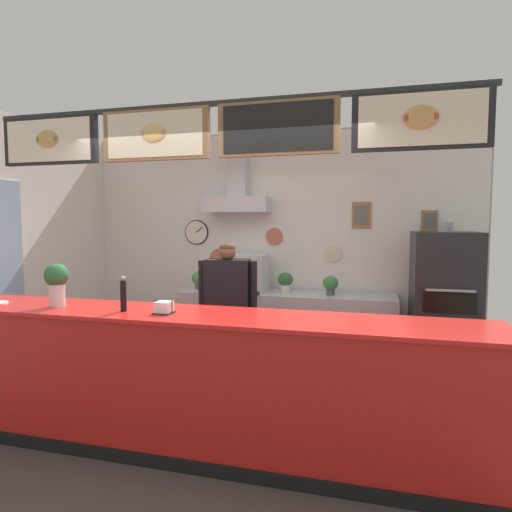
# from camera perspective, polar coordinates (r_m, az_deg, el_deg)

# --- Properties ---
(ground_plane) EXTENTS (6.22, 6.22, 0.00)m
(ground_plane) POSITION_cam_1_polar(r_m,az_deg,el_deg) (4.02, -5.05, -21.76)
(ground_plane) COLOR #3F3A38
(back_wall_assembly) EXTENTS (5.18, 2.42, 2.95)m
(back_wall_assembly) POSITION_cam_1_polar(r_m,az_deg,el_deg) (5.68, 2.00, 2.31)
(back_wall_assembly) COLOR #9E9E99
(back_wall_assembly) RESTS_ON ground_plane
(service_counter) EXTENTS (4.34, 0.66, 1.08)m
(service_counter) POSITION_cam_1_polar(r_m,az_deg,el_deg) (3.51, -7.14, -16.20)
(service_counter) COLOR red
(service_counter) RESTS_ON ground_plane
(back_prep_counter) EXTENTS (2.68, 0.61, 0.90)m
(back_prep_counter) POSITION_cam_1_polar(r_m,az_deg,el_deg) (5.52, 3.82, -9.51)
(back_prep_counter) COLOR #B7BABF
(back_prep_counter) RESTS_ON ground_plane
(pizza_oven) EXTENTS (0.66, 0.76, 1.77)m
(pizza_oven) POSITION_cam_1_polar(r_m,az_deg,el_deg) (5.14, 23.38, -6.40)
(pizza_oven) COLOR #232326
(pizza_oven) RESTS_ON ground_plane
(shop_worker) EXTENTS (0.59, 0.26, 1.57)m
(shop_worker) POSITION_cam_1_polar(r_m,az_deg,el_deg) (4.40, -3.74, -7.92)
(shop_worker) COLOR #232328
(shop_worker) RESTS_ON ground_plane
(espresso_machine) EXTENTS (0.52, 0.51, 0.47)m
(espresso_machine) POSITION_cam_1_polar(r_m,az_deg,el_deg) (5.49, -1.38, -2.26)
(espresso_machine) COLOR silver
(espresso_machine) RESTS_ON back_prep_counter
(potted_basil) EXTENTS (0.19, 0.19, 0.25)m
(potted_basil) POSITION_cam_1_polar(r_m,az_deg,el_deg) (5.43, 3.88, -3.33)
(potted_basil) COLOR beige
(potted_basil) RESTS_ON back_prep_counter
(potted_oregano) EXTENTS (0.21, 0.21, 0.23)m
(potted_oregano) POSITION_cam_1_polar(r_m,az_deg,el_deg) (5.76, -7.40, -3.02)
(potted_oregano) COLOR #4C4C51
(potted_oregano) RESTS_ON back_prep_counter
(potted_rosemary) EXTENTS (0.19, 0.19, 0.23)m
(potted_rosemary) POSITION_cam_1_polar(r_m,az_deg,el_deg) (5.30, 9.78, -3.64)
(potted_rosemary) COLOR #4C4C51
(potted_rosemary) RESTS_ON back_prep_counter
(potted_sage) EXTENTS (0.26, 0.26, 0.29)m
(potted_sage) POSITION_cam_1_polar(r_m,az_deg,el_deg) (5.61, -4.65, -2.81)
(potted_sage) COLOR #4C4C51
(potted_sage) RESTS_ON back_prep_counter
(napkin_holder) EXTENTS (0.14, 0.13, 0.10)m
(napkin_holder) POSITION_cam_1_polar(r_m,az_deg,el_deg) (3.40, -12.00, -6.70)
(napkin_holder) COLOR #262628
(napkin_holder) RESTS_ON service_counter
(pepper_grinder) EXTENTS (0.05, 0.05, 0.28)m
(pepper_grinder) POSITION_cam_1_polar(r_m,az_deg,el_deg) (3.55, -17.04, -4.78)
(pepper_grinder) COLOR black
(pepper_grinder) RESTS_ON service_counter
(basil_vase) EXTENTS (0.19, 0.19, 0.36)m
(basil_vase) POSITION_cam_1_polar(r_m,az_deg,el_deg) (3.93, -24.71, -3.18)
(basil_vase) COLOR silver
(basil_vase) RESTS_ON service_counter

